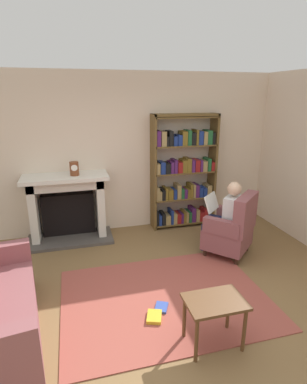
% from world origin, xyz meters
% --- Properties ---
extents(ground, '(14.00, 14.00, 0.00)m').
position_xyz_m(ground, '(0.00, 0.00, 0.00)').
color(ground, brown).
extents(back_wall, '(5.60, 0.10, 2.70)m').
position_xyz_m(back_wall, '(0.00, 2.55, 1.35)').
color(back_wall, beige).
rests_on(back_wall, ground).
extents(area_rug, '(2.40, 1.80, 0.01)m').
position_xyz_m(area_rug, '(0.00, 0.30, 0.01)').
color(area_rug, '#9B483D').
rests_on(area_rug, ground).
extents(fireplace, '(1.37, 0.64, 1.11)m').
position_xyz_m(fireplace, '(-1.07, 2.30, 0.59)').
color(fireplace, '#4C4742').
rests_on(fireplace, ground).
extents(mantel_clock, '(0.14, 0.14, 0.22)m').
position_xyz_m(mantel_clock, '(-0.92, 2.20, 1.22)').
color(mantel_clock, brown).
rests_on(mantel_clock, fireplace).
extents(bookshelf, '(1.15, 0.32, 2.02)m').
position_xyz_m(bookshelf, '(0.96, 2.33, 0.99)').
color(bookshelf, brown).
rests_on(bookshelf, ground).
extents(armchair_reading, '(0.89, 0.89, 0.97)m').
position_xyz_m(armchair_reading, '(1.27, 1.07, 0.42)').
color(armchair_reading, '#331E14').
rests_on(armchair_reading, ground).
extents(seated_reader, '(0.58, 0.59, 1.14)m').
position_xyz_m(seated_reader, '(1.20, 1.15, 0.62)').
color(seated_reader, silver).
rests_on(seated_reader, ground).
extents(side_table, '(0.56, 0.39, 0.50)m').
position_xyz_m(side_table, '(0.24, -0.49, 0.41)').
color(side_table, brown).
rests_on(side_table, ground).
extents(scattered_books, '(0.33, 0.37, 0.04)m').
position_xyz_m(scattered_books, '(-0.18, 0.03, 0.03)').
color(scattered_books, gold).
rests_on(scattered_books, area_rug).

